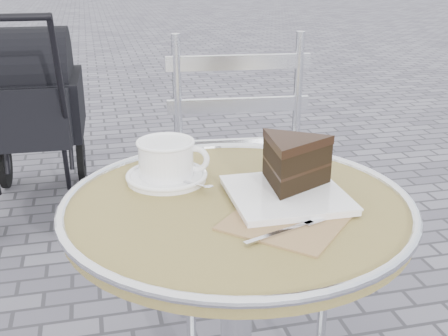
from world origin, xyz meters
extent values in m
cylinder|color=tan|center=(0.00, 0.00, 0.71)|extent=(0.70, 0.70, 0.03)
torus|color=silver|center=(0.00, 0.00, 0.73)|extent=(0.72, 0.72, 0.02)
cylinder|color=white|center=(-0.12, 0.15, 0.74)|extent=(0.17, 0.17, 0.01)
cylinder|color=white|center=(-0.12, 0.15, 0.78)|extent=(0.15, 0.15, 0.08)
torus|color=white|center=(-0.06, 0.13, 0.78)|extent=(0.06, 0.03, 0.06)
cylinder|color=beige|center=(-0.12, 0.15, 0.82)|extent=(0.11, 0.11, 0.01)
cube|color=#937051|center=(0.07, -0.10, 0.73)|extent=(0.29, 0.29, 0.00)
cube|color=white|center=(0.10, -0.01, 0.74)|extent=(0.23, 0.23, 0.01)
cylinder|color=silver|center=(-0.06, 0.28, 0.25)|extent=(0.03, 0.03, 0.50)
cylinder|color=silver|center=(0.32, 0.24, 0.25)|extent=(0.03, 0.03, 0.50)
cylinder|color=silver|center=(-0.02, 0.65, 0.25)|extent=(0.03, 0.03, 0.50)
cylinder|color=silver|center=(0.36, 0.61, 0.25)|extent=(0.03, 0.03, 0.50)
cube|color=silver|center=(0.15, 0.44, 0.51)|extent=(0.48, 0.48, 0.02)
cube|color=black|center=(-0.57, 1.74, 0.46)|extent=(0.43, 0.66, 0.39)
cylinder|color=black|center=(-0.38, 1.44, 0.09)|extent=(0.04, 0.17, 0.17)
cylinder|color=black|center=(-0.77, 2.04, 0.13)|extent=(0.04, 0.27, 0.27)
cylinder|color=black|center=(-0.36, 2.02, 0.13)|extent=(0.04, 0.27, 0.27)
camera|label=1|loc=(-0.27, -1.00, 1.21)|focal=45.00mm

